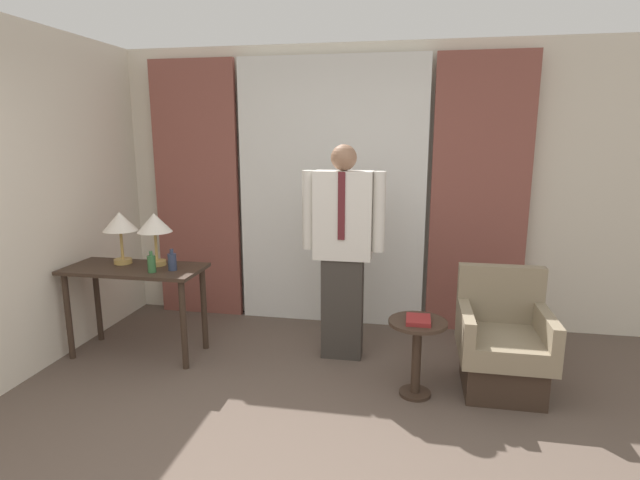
{
  "coord_description": "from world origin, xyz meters",
  "views": [
    {
      "loc": [
        0.78,
        -1.9,
        1.86
      ],
      "look_at": [
        0.07,
        1.9,
        1.04
      ],
      "focal_mm": 28.0,
      "sensor_mm": 36.0,
      "label": 1
    }
  ],
  "objects_px": {
    "armchair": "(502,347)",
    "side_table": "(417,345)",
    "bottle_near_edge": "(152,264)",
    "bottle_by_lamp": "(172,261)",
    "desk": "(135,282)",
    "table_lamp_left": "(120,224)",
    "book": "(418,320)",
    "table_lamp_right": "(155,225)",
    "person": "(343,245)"
  },
  "relations": [
    {
      "from": "bottle_by_lamp",
      "to": "person",
      "type": "relative_size",
      "value": 0.1
    },
    {
      "from": "table_lamp_right",
      "to": "armchair",
      "type": "bearing_deg",
      "value": -3.41
    },
    {
      "from": "desk",
      "to": "side_table",
      "type": "distance_m",
      "value": 2.37
    },
    {
      "from": "person",
      "to": "armchair",
      "type": "height_order",
      "value": "person"
    },
    {
      "from": "desk",
      "to": "armchair",
      "type": "distance_m",
      "value": 2.98
    },
    {
      "from": "armchair",
      "to": "side_table",
      "type": "height_order",
      "value": "armchair"
    },
    {
      "from": "table_lamp_left",
      "to": "bottle_by_lamp",
      "type": "bearing_deg",
      "value": -13.59
    },
    {
      "from": "armchair",
      "to": "side_table",
      "type": "distance_m",
      "value": 0.66
    },
    {
      "from": "desk",
      "to": "table_lamp_left",
      "type": "bearing_deg",
      "value": 148.88
    },
    {
      "from": "table_lamp_right",
      "to": "book",
      "type": "bearing_deg",
      "value": -10.48
    },
    {
      "from": "bottle_by_lamp",
      "to": "person",
      "type": "distance_m",
      "value": 1.4
    },
    {
      "from": "bottle_by_lamp",
      "to": "bottle_near_edge",
      "type": "bearing_deg",
      "value": -146.4
    },
    {
      "from": "table_lamp_right",
      "to": "book",
      "type": "distance_m",
      "value": 2.29
    },
    {
      "from": "bottle_near_edge",
      "to": "armchair",
      "type": "bearing_deg",
      "value": 1.0
    },
    {
      "from": "desk",
      "to": "table_lamp_right",
      "type": "bearing_deg",
      "value": 31.12
    },
    {
      "from": "armchair",
      "to": "table_lamp_right",
      "type": "bearing_deg",
      "value": 176.59
    },
    {
      "from": "bottle_near_edge",
      "to": "side_table",
      "type": "bearing_deg",
      "value": -4.53
    },
    {
      "from": "desk",
      "to": "table_lamp_right",
      "type": "height_order",
      "value": "table_lamp_right"
    },
    {
      "from": "person",
      "to": "book",
      "type": "height_order",
      "value": "person"
    },
    {
      "from": "desk",
      "to": "table_lamp_left",
      "type": "distance_m",
      "value": 0.51
    },
    {
      "from": "desk",
      "to": "bottle_near_edge",
      "type": "relative_size",
      "value": 6.59
    },
    {
      "from": "table_lamp_right",
      "to": "side_table",
      "type": "bearing_deg",
      "value": -9.93
    },
    {
      "from": "table_lamp_left",
      "to": "bottle_by_lamp",
      "type": "height_order",
      "value": "table_lamp_left"
    },
    {
      "from": "desk",
      "to": "table_lamp_left",
      "type": "height_order",
      "value": "table_lamp_left"
    },
    {
      "from": "table_lamp_right",
      "to": "bottle_near_edge",
      "type": "relative_size",
      "value": 2.56
    },
    {
      "from": "desk",
      "to": "side_table",
      "type": "xyz_separation_m",
      "value": [
        2.34,
        -0.29,
        -0.26
      ]
    },
    {
      "from": "bottle_near_edge",
      "to": "book",
      "type": "distance_m",
      "value": 2.14
    },
    {
      "from": "bottle_near_edge",
      "to": "bottle_by_lamp",
      "type": "xyz_separation_m",
      "value": [
        0.13,
        0.09,
        0.0
      ]
    },
    {
      "from": "table_lamp_left",
      "to": "desk",
      "type": "bearing_deg",
      "value": -31.12
    },
    {
      "from": "bottle_near_edge",
      "to": "person",
      "type": "xyz_separation_m",
      "value": [
        1.5,
        0.39,
        0.13
      ]
    },
    {
      "from": "table_lamp_left",
      "to": "book",
      "type": "distance_m",
      "value": 2.59
    },
    {
      "from": "desk",
      "to": "bottle_by_lamp",
      "type": "distance_m",
      "value": 0.42
    },
    {
      "from": "bottle_by_lamp",
      "to": "desk",
      "type": "bearing_deg",
      "value": 175.22
    },
    {
      "from": "desk",
      "to": "table_lamp_right",
      "type": "xyz_separation_m",
      "value": [
        0.16,
        0.1,
        0.47
      ]
    },
    {
      "from": "person",
      "to": "book",
      "type": "relative_size",
      "value": 8.55
    },
    {
      "from": "table_lamp_left",
      "to": "armchair",
      "type": "height_order",
      "value": "table_lamp_left"
    },
    {
      "from": "table_lamp_right",
      "to": "bottle_by_lamp",
      "type": "relative_size",
      "value": 2.51
    },
    {
      "from": "side_table",
      "to": "table_lamp_right",
      "type": "bearing_deg",
      "value": 170.07
    },
    {
      "from": "armchair",
      "to": "bottle_by_lamp",
      "type": "bearing_deg",
      "value": 179.1
    },
    {
      "from": "armchair",
      "to": "side_table",
      "type": "relative_size",
      "value": 1.55
    },
    {
      "from": "bottle_near_edge",
      "to": "book",
      "type": "relative_size",
      "value": 0.84
    },
    {
      "from": "table_lamp_right",
      "to": "bottle_by_lamp",
      "type": "height_order",
      "value": "table_lamp_right"
    },
    {
      "from": "armchair",
      "to": "person",
      "type": "bearing_deg",
      "value": 164.59
    },
    {
      "from": "table_lamp_left",
      "to": "book",
      "type": "bearing_deg",
      "value": -9.17
    },
    {
      "from": "bottle_by_lamp",
      "to": "table_lamp_left",
      "type": "bearing_deg",
      "value": 166.41
    },
    {
      "from": "desk",
      "to": "armchair",
      "type": "height_order",
      "value": "armchair"
    },
    {
      "from": "table_lamp_left",
      "to": "bottle_by_lamp",
      "type": "relative_size",
      "value": 2.51
    },
    {
      "from": "table_lamp_left",
      "to": "bottle_near_edge",
      "type": "distance_m",
      "value": 0.52
    },
    {
      "from": "bottle_near_edge",
      "to": "person",
      "type": "relative_size",
      "value": 0.1
    },
    {
      "from": "table_lamp_right",
      "to": "armchair",
      "type": "distance_m",
      "value": 2.92
    }
  ]
}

